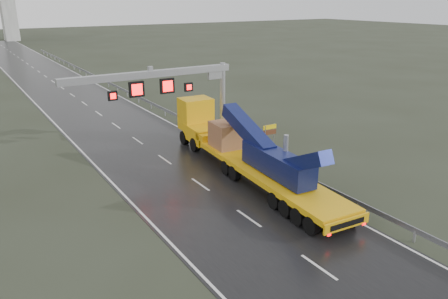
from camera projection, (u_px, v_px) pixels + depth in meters
ground at (292, 249)px, 23.21m from camera, size 400.00×400.00×0.00m
road at (84, 104)px, 55.17m from camera, size 11.00×200.00×0.02m
guardrail at (161, 108)px, 50.02m from camera, size 0.20×140.00×1.40m
sign_gantry at (175, 86)px, 36.80m from camera, size 14.90×1.20×7.42m
heavy_haul_truck at (236, 144)px, 33.81m from camera, size 4.53×21.15×4.93m
exit_sign_pair at (270, 132)px, 38.03m from camera, size 1.33×0.14×2.27m
striped_barrier at (241, 136)px, 40.34m from camera, size 0.80×0.63×1.20m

